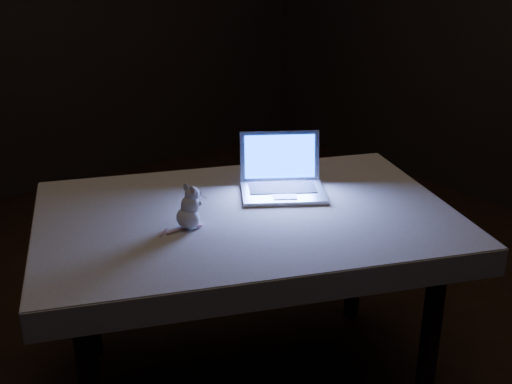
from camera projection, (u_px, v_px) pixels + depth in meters
floor at (270, 378)px, 2.52m from camera, size 5.00×5.00×0.00m
table at (247, 302)px, 2.37m from camera, size 1.57×1.34×0.72m
tablecloth at (234, 222)px, 2.27m from camera, size 1.68×1.40×0.09m
laptop at (283, 169)px, 2.34m from camera, size 0.40×0.39×0.21m
plush_mouse at (188, 207)px, 2.09m from camera, size 0.15×0.15×0.15m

